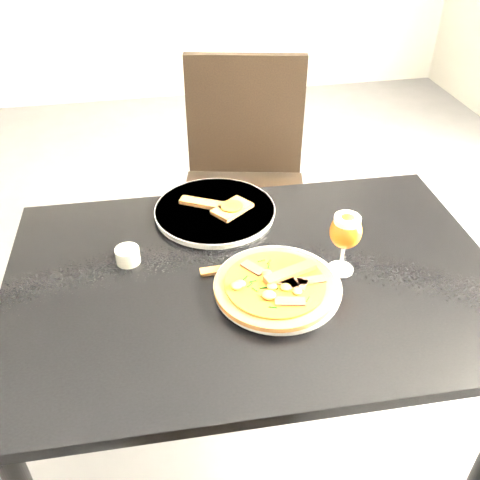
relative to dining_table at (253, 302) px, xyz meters
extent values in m
plane|color=#57575A|center=(-0.32, 0.10, -0.66)|extent=(6.00, 6.00, 0.00)
cube|color=black|center=(0.00, 0.00, 0.08)|extent=(1.22, 0.83, 0.03)
cylinder|color=black|center=(-0.53, 0.35, -0.30)|extent=(0.05, 0.05, 0.72)
cylinder|color=black|center=(0.55, 0.33, -0.30)|extent=(0.05, 0.05, 0.72)
cube|color=black|center=(0.11, 0.68, -0.17)|extent=(0.55, 0.55, 0.04)
cylinder|color=black|center=(-0.11, 0.54, -0.42)|extent=(0.04, 0.04, 0.47)
cylinder|color=black|center=(0.25, 0.46, -0.42)|extent=(0.04, 0.04, 0.47)
cylinder|color=black|center=(-0.03, 0.90, -0.42)|extent=(0.04, 0.04, 0.47)
cylinder|color=black|center=(0.33, 0.82, -0.42)|extent=(0.04, 0.04, 0.47)
cube|color=black|center=(0.15, 0.88, 0.11)|extent=(0.44, 0.13, 0.46)
cylinder|color=silver|center=(0.04, -0.06, 0.10)|extent=(0.31, 0.31, 0.02)
cylinder|color=brown|center=(0.03, -0.07, 0.11)|extent=(0.28, 0.28, 0.01)
cylinder|color=#A44B0D|center=(0.03, -0.07, 0.12)|extent=(0.23, 0.23, 0.01)
cube|color=#533224|center=(0.06, -0.07, 0.13)|extent=(0.06, 0.03, 0.00)
cube|color=#533224|center=(0.05, -0.03, 0.13)|extent=(0.04, 0.06, 0.00)
cube|color=#533224|center=(-0.02, -0.03, 0.13)|extent=(0.06, 0.06, 0.00)
cube|color=#533224|center=(0.01, -0.09, 0.13)|extent=(0.06, 0.06, 0.00)
cube|color=#533224|center=(0.05, -0.12, 0.13)|extent=(0.04, 0.06, 0.00)
ellipsoid|color=#DBD647|center=(0.05, -0.06, 0.13)|extent=(0.03, 0.03, 0.01)
ellipsoid|color=#DBD647|center=(0.05, -0.01, 0.13)|extent=(0.03, 0.03, 0.01)
ellipsoid|color=#DBD647|center=(0.02, -0.06, 0.13)|extent=(0.03, 0.03, 0.01)
ellipsoid|color=#DBD647|center=(-0.03, -0.05, 0.13)|extent=(0.03, 0.03, 0.01)
ellipsoid|color=#DBD647|center=(0.02, -0.08, 0.13)|extent=(0.03, 0.03, 0.01)
ellipsoid|color=#DBD647|center=(0.01, -0.14, 0.13)|extent=(0.03, 0.03, 0.01)
ellipsoid|color=#DBD647|center=(0.04, -0.09, 0.13)|extent=(0.03, 0.03, 0.01)
ellipsoid|color=#DBD647|center=(0.10, -0.09, 0.13)|extent=(0.03, 0.03, 0.01)
cube|color=#0F4D0D|center=(0.04, -0.06, 0.13)|extent=(0.01, 0.02, 0.00)
cube|color=#0F4D0D|center=(0.03, -0.03, 0.13)|extent=(0.00, 0.02, 0.00)
cube|color=#0F4D0D|center=(0.00, -0.01, 0.13)|extent=(0.01, 0.02, 0.00)
cube|color=#0F4D0D|center=(0.01, -0.06, 0.13)|extent=(0.02, 0.01, 0.00)
cube|color=#0F4D0D|center=(-0.03, -0.07, 0.13)|extent=(0.02, 0.01, 0.00)
cube|color=#0F4D0D|center=(0.02, -0.08, 0.13)|extent=(0.02, 0.01, 0.00)
cube|color=#0F4D0D|center=(0.00, -0.11, 0.13)|extent=(0.02, 0.02, 0.00)
cube|color=#0F4D0D|center=(0.01, -0.15, 0.13)|extent=(0.01, 0.02, 0.00)
cube|color=#0F4D0D|center=(0.04, -0.10, 0.13)|extent=(0.00, 0.02, 0.00)
cube|color=#0F4D0D|center=(0.06, -0.13, 0.13)|extent=(0.01, 0.02, 0.00)
cube|color=#0F4D0D|center=(0.05, -0.08, 0.13)|extent=(0.02, 0.01, 0.00)
cube|color=#0F4D0D|center=(0.08, -0.08, 0.13)|extent=(0.02, 0.01, 0.00)
cube|color=#0F4D0D|center=(0.11, -0.05, 0.13)|extent=(0.02, 0.01, 0.00)
cube|color=#0F4D0D|center=(0.06, -0.05, 0.13)|extent=(0.02, 0.02, 0.00)
cube|color=brown|center=(0.07, -0.05, 0.13)|extent=(0.13, 0.07, 0.01)
cylinder|color=silver|center=(-0.05, 0.28, 0.10)|extent=(0.34, 0.34, 0.02)
cube|color=brown|center=(-0.08, 0.31, 0.11)|extent=(0.13, 0.09, 0.01)
cube|color=brown|center=(-0.01, 0.26, 0.11)|extent=(0.13, 0.12, 0.01)
cylinder|color=#A44B0D|center=(-0.01, 0.26, 0.12)|extent=(0.06, 0.06, 0.00)
cube|color=brown|center=(-0.08, 0.03, 0.09)|extent=(0.11, 0.03, 0.01)
cylinder|color=beige|center=(-0.30, 0.11, 0.11)|extent=(0.06, 0.06, 0.04)
cylinder|color=gold|center=(-0.30, 0.11, 0.12)|extent=(0.05, 0.05, 0.01)
cylinder|color=silver|center=(0.21, -0.02, 0.09)|extent=(0.06, 0.06, 0.00)
cylinder|color=silver|center=(0.21, -0.02, 0.13)|extent=(0.01, 0.01, 0.07)
ellipsoid|color=#A0490F|center=(0.21, -0.02, 0.21)|extent=(0.08, 0.08, 0.09)
cylinder|color=white|center=(0.21, -0.02, 0.24)|extent=(0.06, 0.06, 0.01)
camera|label=1|loc=(-0.22, -0.97, 0.93)|focal=40.00mm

